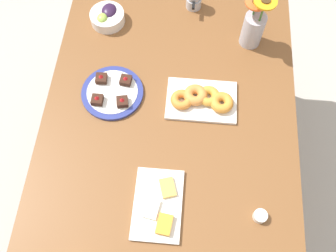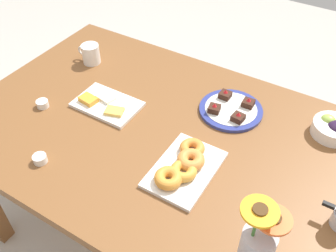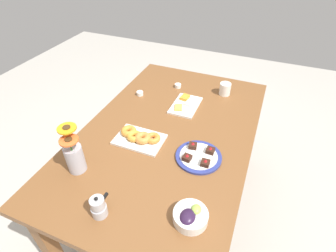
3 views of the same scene
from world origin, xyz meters
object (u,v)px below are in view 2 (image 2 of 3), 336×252
at_px(cheese_platter, 106,104).
at_px(flower_vase, 257,247).
at_px(dining_table, 168,150).
at_px(coffee_mug, 91,54).
at_px(grape_bowl, 334,128).
at_px(jam_cup_berry, 42,104).
at_px(dessert_plate, 231,109).
at_px(croissant_platter, 184,166).
at_px(jam_cup_honey, 40,159).

relative_size(cheese_platter, flower_vase, 0.98).
relative_size(dining_table, flower_vase, 6.02).
distance_m(dining_table, coffee_mug, 0.61).
height_order(grape_bowl, jam_cup_berry, grape_bowl).
distance_m(grape_bowl, dessert_plate, 0.38).
bearing_deg(croissant_platter, grape_bowl, -130.99).
bearing_deg(cheese_platter, grape_bowl, -159.37).
height_order(dining_table, coffee_mug, coffee_mug).
distance_m(cheese_platter, flower_vase, 0.83).
relative_size(dining_table, coffee_mug, 13.86).
bearing_deg(grape_bowl, flower_vase, 84.54).
bearing_deg(flower_vase, jam_cup_honey, 2.22).
distance_m(grape_bowl, jam_cup_honey, 1.06).
distance_m(cheese_platter, croissant_platter, 0.45).
relative_size(dining_table, jam_cup_honey, 33.33).
bearing_deg(dining_table, croissant_platter, 138.25).
height_order(dining_table, jam_cup_berry, jam_cup_berry).
relative_size(jam_cup_honey, jam_cup_berry, 1.00).
bearing_deg(jam_cup_honey, croissant_platter, -153.34).
relative_size(grape_bowl, cheese_platter, 0.58).
height_order(grape_bowl, croissant_platter, grape_bowl).
distance_m(jam_cup_honey, flower_vase, 0.77).
bearing_deg(dining_table, grape_bowl, -148.78).
relative_size(grape_bowl, croissant_platter, 0.54).
height_order(coffee_mug, croissant_platter, coffee_mug).
height_order(coffee_mug, jam_cup_berry, coffee_mug).
height_order(jam_cup_berry, dessert_plate, dessert_plate).
bearing_deg(croissant_platter, flower_vase, 149.02).
bearing_deg(jam_cup_honey, flower_vase, -177.78).
relative_size(jam_cup_berry, flower_vase, 0.18).
height_order(dining_table, dessert_plate, dessert_plate).
xyz_separation_m(cheese_platter, croissant_platter, (-0.44, 0.13, 0.01)).
bearing_deg(coffee_mug, flower_vase, 151.90).
bearing_deg(grape_bowl, coffee_mug, 4.88).
relative_size(dining_table, dessert_plate, 6.38).
bearing_deg(jam_cup_berry, grape_bowl, -156.79).
xyz_separation_m(coffee_mug, grape_bowl, (-1.07, -0.09, -0.02)).
xyz_separation_m(dining_table, flower_vase, (-0.46, 0.32, 0.18)).
bearing_deg(croissant_platter, jam_cup_honey, 26.66).
xyz_separation_m(grape_bowl, jam_cup_honey, (0.82, 0.66, -0.01)).
bearing_deg(coffee_mug, dining_table, 157.93).
bearing_deg(cheese_platter, dessert_plate, -152.43).
distance_m(dining_table, cheese_platter, 0.31).
bearing_deg(dining_table, cheese_platter, -1.45).
distance_m(croissant_platter, jam_cup_honey, 0.50).
relative_size(coffee_mug, grape_bowl, 0.76).
bearing_deg(jam_cup_honey, jam_cup_berry, -46.47).
bearing_deg(coffee_mug, cheese_platter, 139.67).
distance_m(cheese_platter, dessert_plate, 0.50).
bearing_deg(coffee_mug, dessert_plate, -178.75).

